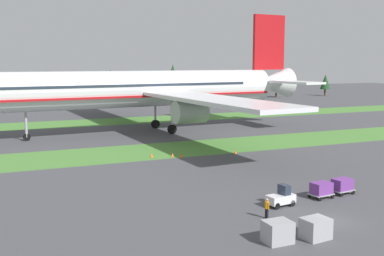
{
  "coord_description": "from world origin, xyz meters",
  "views": [
    {
      "loc": [
        -24.97,
        -29.48,
        13.05
      ],
      "look_at": [
        0.19,
        29.21,
        4.0
      ],
      "focal_mm": 43.43,
      "sensor_mm": 36.0,
      "label": 1
    }
  ],
  "objects": [
    {
      "name": "ground_crew_marshaller",
      "position": [
        -4.32,
        2.69,
        0.95
      ],
      "size": [
        0.36,
        0.56,
        1.74
      ],
      "rotation": [
        0.0,
        0.0,
        4.78
      ],
      "color": "black",
      "rests_on": "ground"
    },
    {
      "name": "distant_tree_line",
      "position": [
        -5.71,
        118.17,
        6.52
      ],
      "size": [
        198.02,
        9.54,
        12.31
      ],
      "color": "#4C3823",
      "rests_on": "ground"
    },
    {
      "name": "uld_container_0",
      "position": [
        -6.47,
        -2.17,
        0.81
      ],
      "size": [
        2.01,
        1.62,
        1.62
      ],
      "primitive_type": "cube",
      "rotation": [
        0.0,
        0.0,
        0.01
      ],
      "color": "#A3A3A8",
      "rests_on": "ground"
    },
    {
      "name": "taxiway_marker_2",
      "position": [
        -5.23,
        30.87,
        0.26
      ],
      "size": [
        0.44,
        0.44,
        0.52
      ],
      "primitive_type": "cone",
      "color": "orange",
      "rests_on": "ground"
    },
    {
      "name": "baggage_tug",
      "position": [
        -1.26,
        5.06,
        0.81
      ],
      "size": [
        2.74,
        1.6,
        1.97
      ],
      "rotation": [
        0.0,
        0.0,
        1.69
      ],
      "color": "silver",
      "rests_on": "ground"
    },
    {
      "name": "taxiway_marker_1",
      "position": [
        6.7,
        28.54,
        0.26
      ],
      "size": [
        0.44,
        0.44,
        0.53
      ],
      "primitive_type": "cone",
      "color": "orange",
      "rests_on": "ground"
    },
    {
      "name": "cargo_dolly_lead",
      "position": [
        3.73,
        5.67,
        0.92
      ],
      "size": [
        2.37,
        1.75,
        1.55
      ],
      "rotation": [
        0.0,
        0.0,
        1.69
      ],
      "color": "#A3A3A8",
      "rests_on": "ground"
    },
    {
      "name": "grass_strip_near",
      "position": [
        0.0,
        35.07,
        0.0
      ],
      "size": [
        320.0,
        12.3,
        0.01
      ],
      "primitive_type": "cube",
      "color": "#4C8438",
      "rests_on": "ground"
    },
    {
      "name": "uld_container_1",
      "position": [
        -3.44,
        -2.63,
        0.79
      ],
      "size": [
        2.16,
        1.81,
        1.57
      ],
      "primitive_type": "cube",
      "rotation": [
        0.0,
        0.0,
        0.11
      ],
      "color": "#A3A3A8",
      "rests_on": "ground"
    },
    {
      "name": "taxiway_marker_0",
      "position": [
        -1.51,
        29.04,
        0.29
      ],
      "size": [
        0.44,
        0.44,
        0.58
      ],
      "primitive_type": "cone",
      "color": "orange",
      "rests_on": "ground"
    },
    {
      "name": "cargo_dolly_second",
      "position": [
        6.6,
        6.02,
        0.92
      ],
      "size": [
        2.37,
        1.75,
        1.55
      ],
      "rotation": [
        0.0,
        0.0,
        1.69
      ],
      "color": "#A3A3A8",
      "rests_on": "ground"
    },
    {
      "name": "grass_strip_far",
      "position": [
        0.0,
        71.67,
        0.0
      ],
      "size": [
        320.0,
        12.3,
        0.01
      ],
      "primitive_type": "cube",
      "color": "#4C8438",
      "rests_on": "ground"
    },
    {
      "name": "airliner",
      "position": [
        2.37,
        53.5,
        8.2
      ],
      "size": [
        63.64,
        78.37,
        22.88
      ],
      "rotation": [
        0.0,
        0.0,
        1.64
      ],
      "color": "silver",
      "rests_on": "ground"
    },
    {
      "name": "taxiway_marker_3",
      "position": [
        -2.38,
        30.18,
        0.23
      ],
      "size": [
        0.44,
        0.44,
        0.46
      ],
      "primitive_type": "cone",
      "color": "orange",
      "rests_on": "ground"
    },
    {
      "name": "ground_plane",
      "position": [
        0.0,
        0.0,
        0.0
      ],
      "size": [
        400.0,
        400.0,
        0.0
      ],
      "primitive_type": "plane",
      "color": "#47474C"
    }
  ]
}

